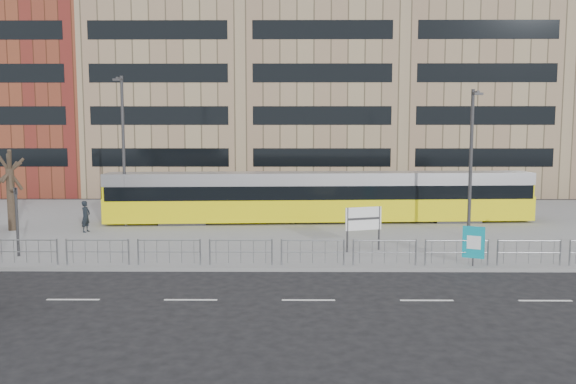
{
  "coord_description": "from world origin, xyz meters",
  "views": [
    {
      "loc": [
        1.45,
        -22.52,
        5.59
      ],
      "look_at": [
        1.23,
        6.0,
        2.66
      ],
      "focal_mm": 35.0,
      "sensor_mm": 36.0,
      "label": 1
    }
  ],
  "objects_px": {
    "ad_panel": "(474,243)",
    "lamp_post_west": "(123,146)",
    "tram": "(321,197)",
    "lamp_post_east": "(471,157)",
    "station_sign": "(363,221)",
    "traffic_light_west": "(17,213)",
    "bare_tree": "(8,148)",
    "pedestrian": "(86,216)"
  },
  "relations": [
    {
      "from": "station_sign",
      "to": "tram",
      "type": "bearing_deg",
      "value": 81.75
    },
    {
      "from": "station_sign",
      "to": "pedestrian",
      "type": "bearing_deg",
      "value": 143.12
    },
    {
      "from": "lamp_post_west",
      "to": "bare_tree",
      "type": "bearing_deg",
      "value": -166.18
    },
    {
      "from": "tram",
      "to": "lamp_post_east",
      "type": "bearing_deg",
      "value": -37.79
    },
    {
      "from": "station_sign",
      "to": "lamp_post_west",
      "type": "distance_m",
      "value": 15.37
    },
    {
      "from": "traffic_light_west",
      "to": "bare_tree",
      "type": "distance_m",
      "value": 8.18
    },
    {
      "from": "traffic_light_west",
      "to": "lamp_post_east",
      "type": "height_order",
      "value": "lamp_post_east"
    },
    {
      "from": "pedestrian",
      "to": "traffic_light_west",
      "type": "distance_m",
      "value": 6.4
    },
    {
      "from": "pedestrian",
      "to": "traffic_light_west",
      "type": "relative_size",
      "value": 0.57
    },
    {
      "from": "ad_panel",
      "to": "lamp_post_west",
      "type": "bearing_deg",
      "value": 173.59
    },
    {
      "from": "pedestrian",
      "to": "lamp_post_east",
      "type": "bearing_deg",
      "value": -80.78
    },
    {
      "from": "station_sign",
      "to": "ad_panel",
      "type": "distance_m",
      "value": 5.16
    },
    {
      "from": "tram",
      "to": "ad_panel",
      "type": "height_order",
      "value": "tram"
    },
    {
      "from": "pedestrian",
      "to": "tram",
      "type": "bearing_deg",
      "value": -60.96
    },
    {
      "from": "lamp_post_west",
      "to": "bare_tree",
      "type": "height_order",
      "value": "lamp_post_west"
    },
    {
      "from": "lamp_post_east",
      "to": "ad_panel",
      "type": "bearing_deg",
      "value": -105.99
    },
    {
      "from": "bare_tree",
      "to": "pedestrian",
      "type": "bearing_deg",
      "value": -6.75
    },
    {
      "from": "station_sign",
      "to": "lamp_post_west",
      "type": "relative_size",
      "value": 0.24
    },
    {
      "from": "ad_panel",
      "to": "bare_tree",
      "type": "height_order",
      "value": "bare_tree"
    },
    {
      "from": "tram",
      "to": "pedestrian",
      "type": "relative_size",
      "value": 15.02
    },
    {
      "from": "tram",
      "to": "lamp_post_east",
      "type": "relative_size",
      "value": 3.39
    },
    {
      "from": "tram",
      "to": "station_sign",
      "type": "height_order",
      "value": "tram"
    },
    {
      "from": "tram",
      "to": "lamp_post_west",
      "type": "bearing_deg",
      "value": -174.63
    },
    {
      "from": "bare_tree",
      "to": "lamp_post_east",
      "type": "bearing_deg",
      "value": -4.31
    },
    {
      "from": "tram",
      "to": "ad_panel",
      "type": "distance_m",
      "value": 13.15
    },
    {
      "from": "lamp_post_west",
      "to": "station_sign",
      "type": "bearing_deg",
      "value": -27.89
    },
    {
      "from": "tram",
      "to": "lamp_post_east",
      "type": "xyz_separation_m",
      "value": [
        7.63,
        -5.21,
        2.71
      ]
    },
    {
      "from": "ad_panel",
      "to": "pedestrian",
      "type": "height_order",
      "value": "pedestrian"
    },
    {
      "from": "tram",
      "to": "lamp_post_east",
      "type": "height_order",
      "value": "lamp_post_east"
    },
    {
      "from": "tram",
      "to": "traffic_light_west",
      "type": "bearing_deg",
      "value": -147.82
    },
    {
      "from": "lamp_post_west",
      "to": "ad_panel",
      "type": "bearing_deg",
      "value": -29.84
    },
    {
      "from": "station_sign",
      "to": "bare_tree",
      "type": "bearing_deg",
      "value": 145.73
    },
    {
      "from": "pedestrian",
      "to": "traffic_light_west",
      "type": "height_order",
      "value": "traffic_light_west"
    },
    {
      "from": "traffic_light_west",
      "to": "lamp_post_east",
      "type": "bearing_deg",
      "value": -11.62
    },
    {
      "from": "ad_panel",
      "to": "traffic_light_west",
      "type": "distance_m",
      "value": 19.9
    },
    {
      "from": "traffic_light_west",
      "to": "ad_panel",
      "type": "bearing_deg",
      "value": -29.3
    },
    {
      "from": "station_sign",
      "to": "bare_tree",
      "type": "height_order",
      "value": "bare_tree"
    },
    {
      "from": "tram",
      "to": "bare_tree",
      "type": "xyz_separation_m",
      "value": [
        -17.72,
        -3.3,
        3.15
      ]
    },
    {
      "from": "pedestrian",
      "to": "bare_tree",
      "type": "height_order",
      "value": "bare_tree"
    },
    {
      "from": "station_sign",
      "to": "ad_panel",
      "type": "relative_size",
      "value": 1.25
    },
    {
      "from": "station_sign",
      "to": "traffic_light_west",
      "type": "bearing_deg",
      "value": 166.32
    },
    {
      "from": "bare_tree",
      "to": "traffic_light_west",
      "type": "bearing_deg",
      "value": -61.65
    }
  ]
}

